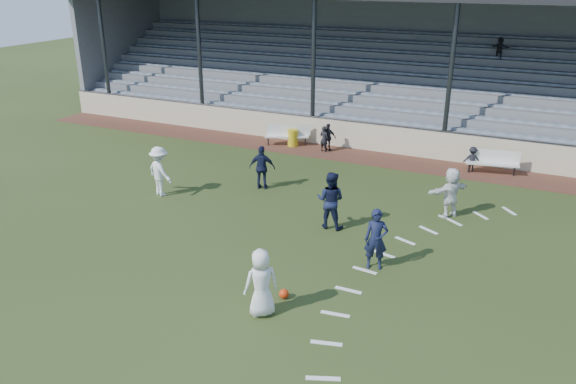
# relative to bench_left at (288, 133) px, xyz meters

# --- Properties ---
(ground) EXTENTS (90.00, 90.00, 0.00)m
(ground) POSITION_rel_bench_left_xyz_m (3.82, -10.73, -0.58)
(ground) COLOR #2C3C18
(ground) RESTS_ON ground
(cinder_track) EXTENTS (34.00, 2.00, 0.02)m
(cinder_track) POSITION_rel_bench_left_xyz_m (3.82, -0.23, -0.57)
(cinder_track) COLOR #4F2A1F
(cinder_track) RESTS_ON ground
(retaining_wall) EXTENTS (34.00, 0.18, 1.20)m
(retaining_wall) POSITION_rel_bench_left_xyz_m (3.82, 0.82, 0.02)
(retaining_wall) COLOR beige
(retaining_wall) RESTS_ON ground
(bench_left) EXTENTS (1.99, 1.24, 0.95)m
(bench_left) POSITION_rel_bench_left_xyz_m (0.00, 0.00, 0.00)
(bench_left) COLOR silver
(bench_left) RESTS_ON cinder_track
(bench_right) EXTENTS (2.04, 0.84, 0.95)m
(bench_right) POSITION_rel_bench_left_xyz_m (8.96, -0.10, 0.00)
(bench_right) COLOR silver
(bench_right) RESTS_ON cinder_track
(trash_bin) EXTENTS (0.47, 0.47, 0.75)m
(trash_bin) POSITION_rel_bench_left_xyz_m (0.28, -0.06, -0.19)
(trash_bin) COLOR gold
(trash_bin) RESTS_ON cinder_track
(football) EXTENTS (0.24, 0.24, 0.24)m
(football) POSITION_rel_bench_left_xyz_m (5.34, -11.74, -0.46)
(football) COLOR red
(football) RESTS_ON ground
(player_white_lead) EXTENTS (0.96, 0.95, 1.68)m
(player_white_lead) POSITION_rel_bench_left_xyz_m (5.16, -12.56, 0.25)
(player_white_lead) COLOR white
(player_white_lead) RESTS_ON ground
(player_navy_lead) EXTENTS (0.72, 0.57, 1.71)m
(player_navy_lead) POSITION_rel_bench_left_xyz_m (6.93, -9.32, 0.27)
(player_navy_lead) COLOR #141A37
(player_navy_lead) RESTS_ON ground
(player_navy_mid) EXTENTS (0.92, 0.74, 1.84)m
(player_navy_mid) POSITION_rel_bench_left_xyz_m (4.90, -7.42, 0.33)
(player_navy_mid) COLOR #141A37
(player_navy_mid) RESTS_ON ground
(player_white_wing) EXTENTS (1.32, 1.02, 1.80)m
(player_white_wing) POSITION_rel_bench_left_xyz_m (-1.55, -7.44, 0.32)
(player_white_wing) COLOR white
(player_white_wing) RESTS_ON ground
(player_navy_wing) EXTENTS (1.03, 0.65, 1.63)m
(player_navy_wing) POSITION_rel_bench_left_xyz_m (1.44, -5.34, 0.23)
(player_navy_wing) COLOR #141A37
(player_navy_wing) RESTS_ON ground
(player_white_back) EXTENTS (1.36, 1.53, 1.68)m
(player_white_back) POSITION_rel_bench_left_xyz_m (8.14, -5.00, 0.26)
(player_white_back) COLOR white
(player_white_back) RESTS_ON ground
(sub_left_near) EXTENTS (0.48, 0.38, 1.16)m
(sub_left_near) POSITION_rel_bench_left_xyz_m (1.87, -0.24, 0.01)
(sub_left_near) COLOR black
(sub_left_near) RESTS_ON cinder_track
(sub_left_far) EXTENTS (0.73, 0.31, 1.24)m
(sub_left_far) POSITION_rel_bench_left_xyz_m (2.00, -0.08, 0.05)
(sub_left_far) COLOR black
(sub_left_far) RESTS_ON cinder_track
(sub_right) EXTENTS (0.71, 0.49, 1.02)m
(sub_right) POSITION_rel_bench_left_xyz_m (8.18, -0.19, -0.05)
(sub_right) COLOR black
(sub_right) RESTS_ON cinder_track
(grandstand) EXTENTS (34.60, 9.00, 6.61)m
(grandstand) POSITION_rel_bench_left_xyz_m (3.83, 5.54, 1.62)
(grandstand) COLOR slate
(grandstand) RESTS_ON ground
(penalty_arc) EXTENTS (3.89, 14.63, 0.01)m
(penalty_arc) POSITION_rel_bench_left_xyz_m (7.95, -10.73, -0.58)
(penalty_arc) COLOR white
(penalty_arc) RESTS_ON ground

